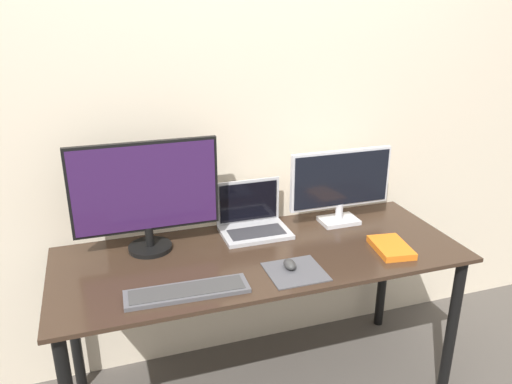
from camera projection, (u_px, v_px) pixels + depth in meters
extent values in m
cube|color=beige|center=(234.00, 115.00, 2.32)|extent=(7.00, 0.05, 2.50)
cube|color=#332319|center=(262.00, 255.00, 2.14)|extent=(1.74, 0.68, 0.02)
cylinder|color=black|center=(452.00, 328.00, 2.26)|extent=(0.05, 0.05, 0.71)
cylinder|color=black|center=(73.00, 325.00, 2.28)|extent=(0.05, 0.05, 0.71)
cylinder|color=black|center=(384.00, 269.00, 2.77)|extent=(0.05, 0.05, 0.71)
cylinder|color=black|center=(150.00, 247.00, 2.17)|extent=(0.19, 0.19, 0.02)
cylinder|color=black|center=(149.00, 236.00, 2.15)|extent=(0.04, 0.04, 0.09)
cube|color=black|center=(145.00, 187.00, 2.07)|extent=(0.61, 0.02, 0.39)
cube|color=#331947|center=(146.00, 188.00, 2.06)|extent=(0.59, 0.01, 0.36)
cube|color=silver|center=(339.00, 220.00, 2.43)|extent=(0.18, 0.13, 0.02)
cylinder|color=silver|center=(339.00, 211.00, 2.42)|extent=(0.04, 0.04, 0.08)
cube|color=silver|center=(341.00, 179.00, 2.36)|extent=(0.51, 0.02, 0.28)
cube|color=black|center=(342.00, 179.00, 2.35)|extent=(0.48, 0.01, 0.25)
cube|color=#ADADB2|center=(255.00, 233.00, 2.31)|extent=(0.31, 0.22, 0.02)
cube|color=#2D2D33|center=(256.00, 232.00, 2.29)|extent=(0.25, 0.12, 0.00)
cube|color=#ADADB2|center=(248.00, 201.00, 2.37)|extent=(0.31, 0.01, 0.21)
cube|color=black|center=(249.00, 202.00, 2.36)|extent=(0.28, 0.00, 0.19)
cube|color=#4C4C51|center=(187.00, 292.00, 1.84)|extent=(0.46, 0.14, 0.02)
cube|color=#383838|center=(187.00, 289.00, 1.83)|extent=(0.43, 0.11, 0.00)
cube|color=#47474C|center=(295.00, 272.00, 1.99)|extent=(0.22, 0.21, 0.00)
ellipsoid|color=#333333|center=(290.00, 264.00, 2.00)|extent=(0.05, 0.07, 0.04)
cube|color=orange|center=(391.00, 247.00, 2.16)|extent=(0.17, 0.23, 0.03)
cube|color=white|center=(391.00, 247.00, 2.16)|extent=(0.16, 0.22, 0.02)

